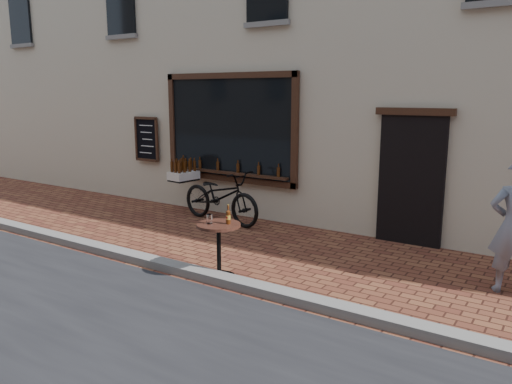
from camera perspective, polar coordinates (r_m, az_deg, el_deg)
The scene contains 4 objects.
ground at distance 7.01m, azimuth -7.20°, elevation -10.26°, with size 90.00×90.00×0.00m, color #56281C.
kerb at distance 7.13m, azimuth -6.15°, elevation -9.34°, with size 90.00×0.25×0.12m, color slate.
cargo_bicycle at distance 10.04m, azimuth -4.23°, elevation -0.37°, with size 2.40×0.98×1.14m.
bistro_table at distance 6.97m, azimuth -4.26°, elevation -5.42°, with size 0.61×0.61×1.06m.
Camera 1 is at (4.28, -4.92, 2.55)m, focal length 35.00 mm.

